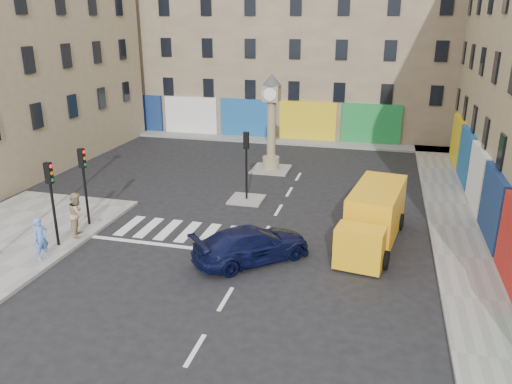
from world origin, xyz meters
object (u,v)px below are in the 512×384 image
at_px(traffic_light_island, 246,155).
at_px(pedestrian_tan, 78,214).
at_px(clock_pillar, 271,117).
at_px(traffic_light_left_near, 51,191).
at_px(pedestrian_blue, 41,239).
at_px(navy_sedan, 252,244).
at_px(yellow_van, 373,217).
at_px(traffic_light_left_far, 84,174).

xyz_separation_m(traffic_light_island, pedestrian_tan, (-6.00, -6.63, -1.44)).
bearing_deg(traffic_light_island, clock_pillar, 90.00).
distance_m(traffic_light_left_near, pedestrian_tan, 1.90).
distance_m(pedestrian_blue, pedestrian_tan, 2.47).
xyz_separation_m(clock_pillar, pedestrian_tan, (-6.00, -12.62, -2.39)).
bearing_deg(navy_sedan, traffic_light_island, -25.65).
height_order(yellow_van, pedestrian_blue, yellow_van).
height_order(navy_sedan, yellow_van, yellow_van).
relative_size(traffic_light_left_near, traffic_light_island, 1.00).
relative_size(traffic_light_left_far, clock_pillar, 0.61).
relative_size(traffic_light_left_near, navy_sedan, 0.75).
xyz_separation_m(navy_sedan, yellow_van, (4.71, 3.17, 0.45)).
distance_m(yellow_van, pedestrian_tan, 13.17).
distance_m(traffic_light_left_far, pedestrian_blue, 4.03).
relative_size(traffic_light_left_near, pedestrian_blue, 2.11).
distance_m(clock_pillar, pedestrian_tan, 14.18).
xyz_separation_m(traffic_light_island, yellow_van, (6.83, -3.68, -1.42)).
distance_m(traffic_light_left_far, yellow_van, 13.32).
bearing_deg(traffic_light_island, traffic_light_left_near, -128.93).
relative_size(traffic_light_left_near, traffic_light_left_far, 1.00).
height_order(traffic_light_left_far, pedestrian_blue, traffic_light_left_far).
relative_size(traffic_light_island, clock_pillar, 0.61).
bearing_deg(pedestrian_tan, navy_sedan, -114.02).
height_order(traffic_light_island, clock_pillar, clock_pillar).
xyz_separation_m(traffic_light_left_near, navy_sedan, (8.42, 0.95, -1.90)).
relative_size(traffic_light_left_near, clock_pillar, 0.61).
height_order(traffic_light_island, yellow_van, traffic_light_island).
bearing_deg(yellow_van, pedestrian_tan, -158.48).
bearing_deg(pedestrian_tan, pedestrian_blue, 155.35).
height_order(clock_pillar, pedestrian_blue, clock_pillar).
relative_size(navy_sedan, pedestrian_tan, 2.46).
bearing_deg(pedestrian_tan, yellow_van, -99.51).
height_order(traffic_light_island, navy_sedan, traffic_light_island).
height_order(navy_sedan, pedestrian_blue, pedestrian_blue).
distance_m(clock_pillar, pedestrian_blue, 16.47).
xyz_separation_m(traffic_light_left_far, navy_sedan, (8.42, -1.45, -1.90)).
bearing_deg(navy_sedan, traffic_light_left_far, 37.36).
bearing_deg(clock_pillar, traffic_light_left_far, -118.94).
height_order(traffic_light_left_far, pedestrian_tan, traffic_light_left_far).
relative_size(traffic_light_left_far, pedestrian_tan, 1.84).
distance_m(navy_sedan, yellow_van, 5.69).
relative_size(navy_sedan, yellow_van, 0.74).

